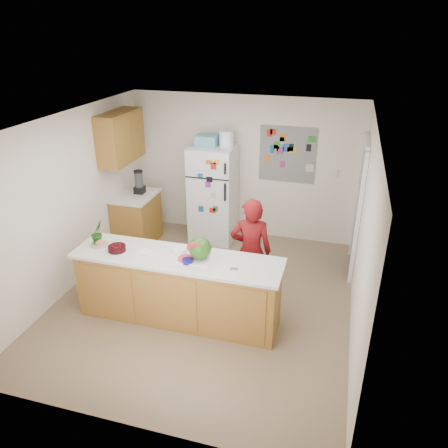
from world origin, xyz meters
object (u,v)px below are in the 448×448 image
(watermelon, at_px, (200,248))
(cherry_bowl, at_px, (117,248))
(refrigerator, at_px, (213,194))
(person, at_px, (251,252))

(watermelon, height_order, cherry_bowl, watermelon)
(refrigerator, xyz_separation_m, cherry_bowl, (-0.54, -2.44, 0.11))
(person, distance_m, watermelon, 0.86)
(refrigerator, height_order, cherry_bowl, refrigerator)
(watermelon, bearing_deg, refrigerator, 103.26)
(person, bearing_deg, refrigerator, -67.80)
(refrigerator, xyz_separation_m, watermelon, (0.55, -2.35, 0.22))
(refrigerator, distance_m, cherry_bowl, 2.50)
(person, bearing_deg, watermelon, 42.03)
(refrigerator, height_order, person, refrigerator)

